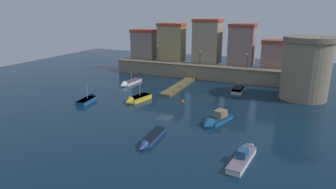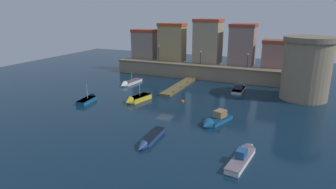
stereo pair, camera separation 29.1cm
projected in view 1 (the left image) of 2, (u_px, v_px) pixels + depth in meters
ground_plane at (165, 103)px, 46.77m from camera, size 103.25×103.25×0.00m
quay_wall at (200, 71)px, 62.87m from camera, size 39.15×3.34×3.04m
old_town_backdrop at (210, 44)px, 64.29m from camera, size 36.74×5.85×9.64m
fortress_tower at (306, 68)px, 47.63m from camera, size 8.07×8.07×10.26m
pier_dock at (179, 86)px, 56.12m from camera, size 2.03×14.28×0.70m
quay_lamp_0 at (158, 51)px, 65.52m from camera, size 0.32×0.32×3.64m
quay_lamp_1 at (200, 55)px, 61.92m from camera, size 0.32×0.32×2.95m
quay_lamp_2 at (247, 58)px, 58.22m from camera, size 0.32×0.32×2.94m
moored_boat_0 at (136, 99)px, 47.12m from camera, size 2.87×5.56×3.15m
moored_boat_1 at (129, 83)px, 57.95m from camera, size 1.99×6.49×2.94m
moored_boat_2 at (150, 140)px, 32.73m from camera, size 1.49×6.25×1.15m
moored_boat_3 at (215, 120)px, 38.10m from camera, size 3.52×5.99×2.08m
moored_boat_4 at (239, 88)px, 54.29m from camera, size 1.82×6.34×2.46m
moored_boat_5 at (245, 155)px, 29.12m from camera, size 2.25×7.05×1.74m
moored_boat_6 at (89, 99)px, 47.33m from camera, size 2.01×4.99×3.33m
mooring_buoy_0 at (182, 101)px, 47.57m from camera, size 0.48×0.48×0.48m
mooring_buoy_1 at (183, 102)px, 47.27m from camera, size 0.54×0.54×0.54m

